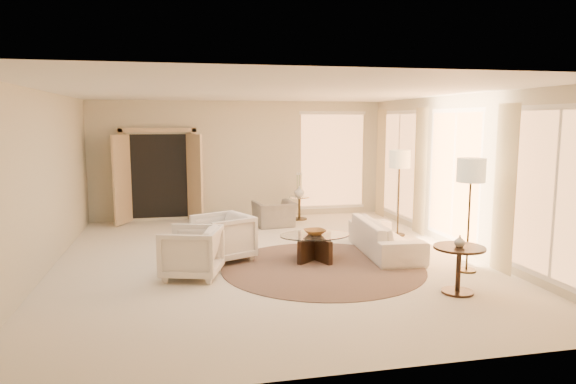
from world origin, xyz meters
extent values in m
cube|color=#EEE3CC|center=(0.00, 0.00, -0.01)|extent=(7.00, 8.00, 0.02)
cube|color=white|center=(0.00, 0.00, 2.80)|extent=(7.00, 8.00, 0.02)
cube|color=beige|center=(0.00, 4.00, 1.40)|extent=(7.00, 0.04, 2.80)
cube|color=beige|center=(0.00, -4.00, 1.40)|extent=(7.00, 0.04, 2.80)
cube|color=beige|center=(-3.50, 0.00, 1.40)|extent=(0.04, 8.00, 2.80)
cube|color=beige|center=(3.50, 0.00, 1.40)|extent=(0.04, 8.00, 2.80)
cube|color=tan|center=(-1.90, 3.89, 1.08)|extent=(1.80, 0.12, 2.16)
cube|color=tan|center=(-2.70, 3.62, 1.03)|extent=(0.35, 0.66, 2.00)
cube|color=tan|center=(-1.10, 3.62, 1.03)|extent=(0.35, 0.66, 2.00)
cylinder|color=#3C2922|center=(0.76, -0.60, 0.01)|extent=(3.61, 3.61, 0.01)
imported|color=white|center=(2.08, 0.03, 0.30)|extent=(0.95, 2.11, 0.60)
imported|color=white|center=(-0.77, 0.18, 0.43)|extent=(1.06, 1.09, 0.86)
imported|color=white|center=(-1.31, -0.66, 0.42)|extent=(0.97, 1.00, 0.84)
imported|color=gray|center=(0.59, 2.74, 0.37)|extent=(0.93, 0.68, 0.75)
cube|color=black|center=(0.75, -0.12, 0.20)|extent=(0.39, 0.87, 0.40)
cube|color=black|center=(0.75, -0.12, 0.20)|extent=(0.73, 0.64, 0.40)
cylinder|color=white|center=(0.75, -0.12, 0.43)|extent=(1.45, 1.45, 0.02)
cylinder|color=black|center=(2.22, -2.16, 0.02)|extent=(0.43, 0.43, 0.03)
cylinder|color=black|center=(2.22, -2.16, 0.32)|extent=(0.06, 0.06, 0.62)
cylinder|color=black|center=(2.22, -2.16, 0.64)|extent=(0.69, 0.69, 0.03)
cylinder|color=#302819|center=(1.32, 3.40, 0.01)|extent=(0.37, 0.37, 0.03)
cylinder|color=#302819|center=(1.32, 3.40, 0.27)|extent=(0.05, 0.05, 0.52)
cylinder|color=white|center=(1.32, 3.40, 0.54)|extent=(0.48, 0.48, 0.03)
cylinder|color=#302819|center=(2.90, 1.31, 0.02)|extent=(0.30, 0.30, 0.03)
cylinder|color=#302819|center=(2.90, 1.31, 0.74)|extent=(0.03, 0.03, 1.49)
cylinder|color=beige|center=(2.90, 1.31, 1.57)|extent=(0.42, 0.42, 0.36)
cylinder|color=#302819|center=(2.90, -1.27, 0.02)|extent=(0.30, 0.30, 0.03)
cylinder|color=#302819|center=(2.90, -1.27, 0.75)|extent=(0.03, 0.03, 1.50)
cylinder|color=beige|center=(2.90, -1.27, 1.59)|extent=(0.43, 0.43, 0.37)
imported|color=brown|center=(0.75, -0.12, 0.48)|extent=(0.41, 0.41, 0.09)
imported|color=silver|center=(2.22, -2.16, 0.72)|extent=(0.20, 0.20, 0.16)
imported|color=silver|center=(1.32, 3.40, 0.68)|extent=(0.30, 0.30, 0.25)
camera|label=1|loc=(-1.48, -8.28, 2.35)|focal=32.00mm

